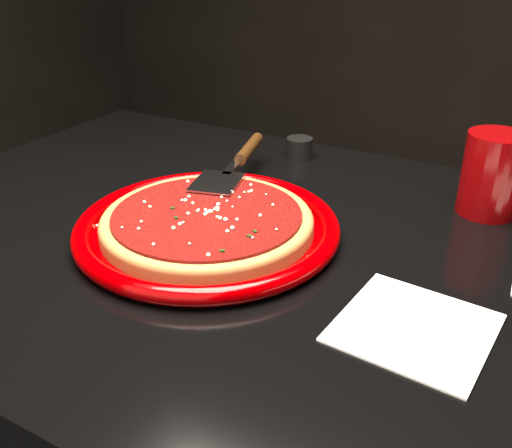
{
  "coord_description": "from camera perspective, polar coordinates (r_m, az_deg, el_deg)",
  "views": [
    {
      "loc": [
        0.34,
        -0.61,
        1.12
      ],
      "look_at": [
        -0.0,
        -0.0,
        0.77
      ],
      "focal_mm": 40.0,
      "sensor_mm": 36.0,
      "label": 1
    }
  ],
  "objects": [
    {
      "name": "cup",
      "position": [
        0.91,
        22.57,
        4.62
      ],
      "size": [
        0.11,
        0.11,
        0.12
      ],
      "primitive_type": "cylinder",
      "rotation": [
        0.0,
        0.0,
        0.39
      ],
      "color": "#7A0405",
      "rests_on": "table"
    },
    {
      "name": "pizza_sauce",
      "position": [
        0.78,
        -4.91,
        0.78
      ],
      "size": [
        0.28,
        0.28,
        0.01
      ],
      "primitive_type": "cylinder",
      "rotation": [
        0.0,
        0.0,
        -0.08
      ],
      "color": "maroon",
      "rests_on": "plate"
    },
    {
      "name": "basil_flecks",
      "position": [
        0.78,
        -4.93,
        1.19
      ],
      "size": [
        0.23,
        0.23,
        0.0
      ],
      "primitive_type": null,
      "color": "black",
      "rests_on": "plate"
    },
    {
      "name": "napkin_a",
      "position": [
        0.64,
        15.55,
        -9.96
      ],
      "size": [
        0.17,
        0.17,
        0.0
      ],
      "primitive_type": "cube",
      "rotation": [
        0.0,
        0.0,
        -0.08
      ],
      "color": "white",
      "rests_on": "table"
    },
    {
      "name": "ramekin",
      "position": [
        1.08,
        4.37,
        7.62
      ],
      "size": [
        0.06,
        0.06,
        0.04
      ],
      "primitive_type": "cylinder",
      "rotation": [
        0.0,
        0.0,
        0.31
      ],
      "color": "black",
      "rests_on": "table"
    },
    {
      "name": "table",
      "position": [
        1.02,
        0.34,
        -20.08
      ],
      "size": [
        1.2,
        0.8,
        0.75
      ],
      "primitive_type": "cube",
      "color": "black",
      "rests_on": "floor"
    },
    {
      "name": "pizza_server",
      "position": [
        0.93,
        -2.05,
        6.19
      ],
      "size": [
        0.15,
        0.3,
        0.02
      ],
      "primitive_type": null,
      "rotation": [
        0.0,
        0.0,
        0.26
      ],
      "color": "#B4B6BB",
      "rests_on": "plate"
    },
    {
      "name": "parmesan_dusting",
      "position": [
        0.78,
        -4.94,
        1.26
      ],
      "size": [
        0.25,
        0.25,
        0.01
      ],
      "primitive_type": null,
      "color": "beige",
      "rests_on": "plate"
    },
    {
      "name": "pizza_crust_rim",
      "position": [
        0.78,
        -4.9,
        0.44
      ],
      "size": [
        0.32,
        0.32,
        0.02
      ],
      "primitive_type": "torus",
      "rotation": [
        0.0,
        0.0,
        -0.08
      ],
      "color": "brown",
      "rests_on": "plate"
    },
    {
      "name": "pizza_crust",
      "position": [
        0.79,
        -4.88,
        -0.04
      ],
      "size": [
        0.32,
        0.32,
        0.01
      ],
      "primitive_type": "cylinder",
      "rotation": [
        0.0,
        0.0,
        -0.08
      ],
      "color": "brown",
      "rests_on": "plate"
    },
    {
      "name": "plate",
      "position": [
        0.79,
        -4.87,
        -0.31
      ],
      "size": [
        0.39,
        0.39,
        0.03
      ],
      "primitive_type": "cylinder",
      "rotation": [
        0.0,
        0.0,
        -0.08
      ],
      "color": "#740000",
      "rests_on": "table"
    }
  ]
}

